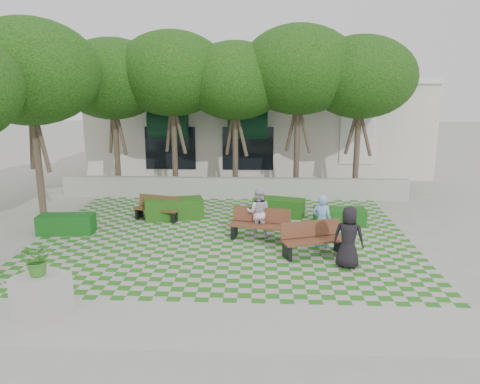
{
  "coord_description": "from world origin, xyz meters",
  "views": [
    {
      "loc": [
        1.2,
        -13.59,
        5.04
      ],
      "look_at": [
        0.5,
        1.5,
        1.4
      ],
      "focal_mm": 35.0,
      "sensor_mm": 36.0,
      "label": 1
    }
  ],
  "objects_px": {
    "hedge_midleft": "(174,209)",
    "planter_front": "(41,286)",
    "hedge_midright": "(279,207)",
    "bench_east": "(313,239)",
    "bench_mid": "(260,225)",
    "person_blue": "(322,221)",
    "person_white": "(258,212)",
    "hedge_west": "(66,224)",
    "person_dark": "(349,237)",
    "hedge_east": "(340,217)",
    "bench_west": "(158,208)"
  },
  "relations": [
    {
      "from": "hedge_midright",
      "to": "hedge_west",
      "type": "distance_m",
      "value": 7.62
    },
    {
      "from": "person_white",
      "to": "hedge_west",
      "type": "bearing_deg",
      "value": 5.5
    },
    {
      "from": "bench_east",
      "to": "hedge_midright",
      "type": "relative_size",
      "value": 1.05
    },
    {
      "from": "bench_east",
      "to": "hedge_midleft",
      "type": "xyz_separation_m",
      "value": [
        -4.76,
        3.51,
        -0.1
      ]
    },
    {
      "from": "bench_mid",
      "to": "bench_west",
      "type": "distance_m",
      "value": 4.26
    },
    {
      "from": "hedge_midright",
      "to": "person_dark",
      "type": "distance_m",
      "value": 5.3
    },
    {
      "from": "bench_mid",
      "to": "hedge_east",
      "type": "relative_size",
      "value": 1.13
    },
    {
      "from": "hedge_midright",
      "to": "person_dark",
      "type": "height_order",
      "value": "person_dark"
    },
    {
      "from": "bench_east",
      "to": "hedge_midright",
      "type": "distance_m",
      "value": 4.19
    },
    {
      "from": "planter_front",
      "to": "person_blue",
      "type": "distance_m",
      "value": 8.04
    },
    {
      "from": "person_white",
      "to": "hedge_midleft",
      "type": "bearing_deg",
      "value": -25.69
    },
    {
      "from": "hedge_midleft",
      "to": "planter_front",
      "type": "relative_size",
      "value": 1.28
    },
    {
      "from": "hedge_west",
      "to": "bench_mid",
      "type": "bearing_deg",
      "value": -2.39
    },
    {
      "from": "person_dark",
      "to": "hedge_midleft",
      "type": "bearing_deg",
      "value": -20.09
    },
    {
      "from": "planter_front",
      "to": "hedge_east",
      "type": "bearing_deg",
      "value": 42.14
    },
    {
      "from": "bench_east",
      "to": "bench_mid",
      "type": "height_order",
      "value": "bench_mid"
    },
    {
      "from": "hedge_midleft",
      "to": "person_white",
      "type": "distance_m",
      "value": 3.71
    },
    {
      "from": "bench_mid",
      "to": "hedge_midright",
      "type": "relative_size",
      "value": 1.06
    },
    {
      "from": "bench_east",
      "to": "bench_mid",
      "type": "relative_size",
      "value": 1.0
    },
    {
      "from": "hedge_west",
      "to": "bench_east",
      "type": "bearing_deg",
      "value": -11.35
    },
    {
      "from": "bench_west",
      "to": "hedge_west",
      "type": "bearing_deg",
      "value": -132.69
    },
    {
      "from": "hedge_west",
      "to": "person_blue",
      "type": "xyz_separation_m",
      "value": [
        8.38,
        -0.97,
        0.52
      ]
    },
    {
      "from": "person_white",
      "to": "person_blue",
      "type": "bearing_deg",
      "value": 160.07
    },
    {
      "from": "hedge_west",
      "to": "person_dark",
      "type": "distance_m",
      "value": 9.28
    },
    {
      "from": "bench_mid",
      "to": "hedge_east",
      "type": "bearing_deg",
      "value": 41.58
    },
    {
      "from": "person_blue",
      "to": "person_white",
      "type": "relative_size",
      "value": 1.01
    },
    {
      "from": "bench_east",
      "to": "hedge_midright",
      "type": "height_order",
      "value": "bench_east"
    },
    {
      "from": "bench_west",
      "to": "person_white",
      "type": "distance_m",
      "value": 4.11
    },
    {
      "from": "hedge_midright",
      "to": "planter_front",
      "type": "xyz_separation_m",
      "value": [
        -5.44,
        -8.01,
        0.34
      ]
    },
    {
      "from": "hedge_midleft",
      "to": "bench_mid",
      "type": "bearing_deg",
      "value": -33.99
    },
    {
      "from": "person_blue",
      "to": "hedge_midleft",
      "type": "bearing_deg",
      "value": -7.93
    },
    {
      "from": "hedge_east",
      "to": "person_dark",
      "type": "relative_size",
      "value": 1.03
    },
    {
      "from": "planter_front",
      "to": "person_blue",
      "type": "xyz_separation_m",
      "value": [
        6.61,
        4.56,
        0.16
      ]
    },
    {
      "from": "bench_east",
      "to": "person_dark",
      "type": "bearing_deg",
      "value": -64.67
    },
    {
      "from": "bench_mid",
      "to": "hedge_midright",
      "type": "height_order",
      "value": "bench_mid"
    },
    {
      "from": "hedge_east",
      "to": "hedge_midleft",
      "type": "distance_m",
      "value": 6.04
    },
    {
      "from": "bench_east",
      "to": "bench_mid",
      "type": "bearing_deg",
      "value": 120.27
    },
    {
      "from": "hedge_midleft",
      "to": "person_white",
      "type": "height_order",
      "value": "person_white"
    },
    {
      "from": "hedge_midleft",
      "to": "person_dark",
      "type": "xyz_separation_m",
      "value": [
        5.62,
        -4.39,
        0.49
      ]
    },
    {
      "from": "person_blue",
      "to": "person_white",
      "type": "bearing_deg",
      "value": -4.3
    },
    {
      "from": "bench_east",
      "to": "hedge_east",
      "type": "distance_m",
      "value": 3.17
    },
    {
      "from": "person_dark",
      "to": "person_white",
      "type": "xyz_separation_m",
      "value": [
        -2.48,
        2.47,
        -0.04
      ]
    },
    {
      "from": "hedge_east",
      "to": "person_white",
      "type": "height_order",
      "value": "person_white"
    },
    {
      "from": "hedge_east",
      "to": "person_dark",
      "type": "height_order",
      "value": "person_dark"
    },
    {
      "from": "hedge_midright",
      "to": "planter_front",
      "type": "height_order",
      "value": "planter_front"
    },
    {
      "from": "bench_mid",
      "to": "person_blue",
      "type": "relative_size",
      "value": 1.19
    },
    {
      "from": "hedge_east",
      "to": "person_white",
      "type": "distance_m",
      "value": 3.2
    },
    {
      "from": "bench_east",
      "to": "bench_west",
      "type": "distance_m",
      "value": 6.28
    },
    {
      "from": "bench_east",
      "to": "planter_front",
      "type": "relative_size",
      "value": 1.2
    },
    {
      "from": "person_blue",
      "to": "person_dark",
      "type": "bearing_deg",
      "value": 130.79
    }
  ]
}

